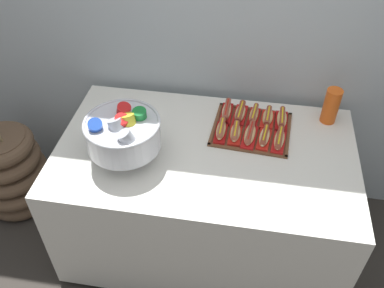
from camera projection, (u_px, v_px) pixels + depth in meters
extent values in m
plane|color=#38332D|center=(203.00, 237.00, 2.62)|extent=(10.00, 10.00, 0.00)
cube|color=#B2BCC1|center=(223.00, 1.00, 2.14)|extent=(6.00, 0.10, 2.60)
cube|color=white|center=(204.00, 196.00, 2.34)|extent=(1.52, 0.90, 0.72)
cylinder|color=black|center=(83.00, 269.00, 2.43)|extent=(0.05, 0.05, 0.04)
cylinder|color=black|center=(118.00, 182.00, 2.93)|extent=(0.05, 0.05, 0.04)
cylinder|color=black|center=(308.00, 206.00, 2.78)|extent=(0.05, 0.05, 0.04)
cylinder|color=brown|center=(11.00, 170.00, 2.66)|extent=(0.31, 0.31, 0.56)
torus|color=brown|center=(21.00, 193.00, 2.81)|extent=(0.45, 0.45, 0.10)
torus|color=brown|center=(17.00, 182.00, 2.73)|extent=(0.47, 0.47, 0.10)
torus|color=brown|center=(11.00, 170.00, 2.66)|extent=(0.45, 0.45, 0.10)
torus|color=brown|center=(6.00, 158.00, 2.58)|extent=(0.42, 0.42, 0.10)
torus|color=brown|center=(1.00, 145.00, 2.50)|extent=(0.39, 0.39, 0.10)
cube|color=brown|center=(251.00, 129.00, 2.21)|extent=(0.43, 0.39, 0.01)
cube|color=brown|center=(247.00, 150.00, 2.08)|extent=(0.41, 0.04, 0.01)
cube|color=brown|center=(255.00, 109.00, 2.32)|extent=(0.41, 0.04, 0.01)
cube|color=brown|center=(215.00, 123.00, 2.23)|extent=(0.04, 0.36, 0.01)
cube|color=brown|center=(288.00, 134.00, 2.17)|extent=(0.04, 0.36, 0.01)
cube|color=#B21414|center=(221.00, 133.00, 2.16)|extent=(0.06, 0.17, 0.02)
ellipsoid|color=tan|center=(221.00, 130.00, 2.15)|extent=(0.05, 0.16, 0.04)
cylinder|color=#A8563D|center=(221.00, 128.00, 2.14)|extent=(0.03, 0.15, 0.03)
cylinder|color=yellow|center=(221.00, 126.00, 2.13)|extent=(0.01, 0.13, 0.01)
cube|color=red|center=(235.00, 135.00, 2.15)|extent=(0.07, 0.16, 0.02)
ellipsoid|color=#E0BC7F|center=(235.00, 132.00, 2.14)|extent=(0.05, 0.15, 0.04)
cylinder|color=#A8563D|center=(236.00, 131.00, 2.13)|extent=(0.03, 0.14, 0.03)
cylinder|color=yellow|center=(236.00, 129.00, 2.12)|extent=(0.01, 0.12, 0.01)
cube|color=red|center=(249.00, 138.00, 2.14)|extent=(0.09, 0.19, 0.02)
ellipsoid|color=#E0BC7F|center=(250.00, 134.00, 2.12)|extent=(0.07, 0.17, 0.04)
cylinder|color=#9E4C38|center=(250.00, 132.00, 2.11)|extent=(0.05, 0.17, 0.03)
cylinder|color=red|center=(250.00, 130.00, 2.10)|extent=(0.02, 0.14, 0.01)
cube|color=red|center=(264.00, 140.00, 2.13)|extent=(0.08, 0.17, 0.02)
ellipsoid|color=beige|center=(265.00, 136.00, 2.11)|extent=(0.07, 0.16, 0.04)
cylinder|color=brown|center=(265.00, 135.00, 2.10)|extent=(0.05, 0.15, 0.03)
cylinder|color=yellow|center=(265.00, 133.00, 2.09)|extent=(0.02, 0.12, 0.01)
cube|color=red|center=(279.00, 142.00, 2.11)|extent=(0.08, 0.18, 0.02)
ellipsoid|color=#E0BC7F|center=(279.00, 139.00, 2.10)|extent=(0.07, 0.17, 0.04)
cylinder|color=brown|center=(280.00, 138.00, 2.09)|extent=(0.05, 0.16, 0.03)
cylinder|color=yellow|center=(280.00, 135.00, 2.08)|extent=(0.02, 0.14, 0.01)
cube|color=#B21414|center=(226.00, 114.00, 2.28)|extent=(0.06, 0.18, 0.02)
ellipsoid|color=beige|center=(227.00, 111.00, 2.27)|extent=(0.05, 0.17, 0.04)
cylinder|color=#9E4C38|center=(227.00, 109.00, 2.26)|extent=(0.03, 0.17, 0.03)
cylinder|color=red|center=(227.00, 107.00, 2.25)|extent=(0.01, 0.14, 0.01)
cube|color=red|center=(240.00, 116.00, 2.27)|extent=(0.08, 0.19, 0.02)
ellipsoid|color=beige|center=(240.00, 113.00, 2.26)|extent=(0.07, 0.17, 0.04)
cylinder|color=brown|center=(240.00, 111.00, 2.25)|extent=(0.05, 0.17, 0.03)
cylinder|color=yellow|center=(240.00, 109.00, 2.24)|extent=(0.02, 0.15, 0.01)
cube|color=#B21414|center=(253.00, 118.00, 2.26)|extent=(0.07, 0.17, 0.02)
ellipsoid|color=tan|center=(254.00, 115.00, 2.24)|extent=(0.06, 0.16, 0.04)
cylinder|color=#9E4C38|center=(254.00, 113.00, 2.23)|extent=(0.04, 0.15, 0.03)
cylinder|color=yellow|center=(254.00, 111.00, 2.22)|extent=(0.02, 0.13, 0.01)
cube|color=red|center=(267.00, 120.00, 2.24)|extent=(0.08, 0.16, 0.02)
ellipsoid|color=tan|center=(268.00, 117.00, 2.23)|extent=(0.07, 0.15, 0.04)
cylinder|color=#9E4C38|center=(268.00, 115.00, 2.22)|extent=(0.04, 0.15, 0.03)
cylinder|color=yellow|center=(268.00, 113.00, 2.21)|extent=(0.02, 0.12, 0.01)
cube|color=#B21414|center=(281.00, 122.00, 2.23)|extent=(0.07, 0.17, 0.02)
ellipsoid|color=#E0BC7F|center=(282.00, 119.00, 2.22)|extent=(0.06, 0.16, 0.04)
cylinder|color=brown|center=(282.00, 117.00, 2.21)|extent=(0.03, 0.16, 0.03)
cylinder|color=yellow|center=(283.00, 115.00, 2.20)|extent=(0.01, 0.13, 0.01)
cylinder|color=silver|center=(126.00, 155.00, 2.06)|extent=(0.18, 0.18, 0.02)
cone|color=silver|center=(126.00, 149.00, 2.03)|extent=(0.06, 0.06, 0.06)
cylinder|color=silver|center=(123.00, 134.00, 1.96)|extent=(0.36, 0.36, 0.14)
torus|color=silver|center=(122.00, 123.00, 1.92)|extent=(0.36, 0.36, 0.02)
cylinder|color=yellow|center=(130.00, 127.00, 1.93)|extent=(0.11, 0.11, 0.14)
cylinder|color=#197A33|center=(140.00, 120.00, 1.96)|extent=(0.09, 0.10, 0.13)
cylinder|color=red|center=(123.00, 115.00, 1.99)|extent=(0.12, 0.11, 0.14)
cylinder|color=red|center=(121.00, 125.00, 1.93)|extent=(0.10, 0.10, 0.15)
cylinder|color=#1E47B2|center=(96.00, 130.00, 1.91)|extent=(0.10, 0.12, 0.15)
cylinder|color=#B7BCC6|center=(118.00, 132.00, 1.90)|extent=(0.11, 0.11, 0.15)
cylinder|color=#B7BCC6|center=(130.00, 142.00, 1.85)|extent=(0.14, 0.10, 0.15)
cylinder|color=#EA5B19|center=(329.00, 112.00, 2.23)|extent=(0.08, 0.08, 0.12)
cylinder|color=#EA5B19|center=(330.00, 109.00, 2.21)|extent=(0.08, 0.08, 0.12)
cylinder|color=#EA5B19|center=(331.00, 106.00, 2.20)|extent=(0.08, 0.08, 0.12)
cylinder|color=#EA5B19|center=(332.00, 103.00, 2.19)|extent=(0.08, 0.08, 0.12)
cylinder|color=#EA5B19|center=(333.00, 100.00, 2.17)|extent=(0.08, 0.08, 0.12)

